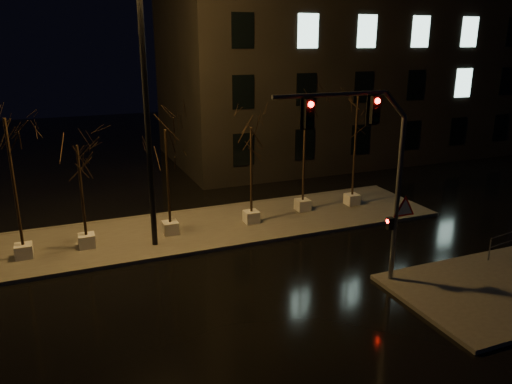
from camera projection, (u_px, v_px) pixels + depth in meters
name	position (u px, v px, depth m)	size (l,w,h in m)	color
ground	(259.00, 286.00, 17.64)	(90.00, 90.00, 0.00)	black
median	(209.00, 227.00, 22.93)	(22.00, 5.00, 0.15)	#494641
sidewalk_corner	(498.00, 290.00, 17.22)	(7.00, 5.00, 0.15)	#494641
building	(342.00, 51.00, 36.41)	(25.00, 12.00, 15.00)	black
tree_0	(9.00, 151.00, 18.34)	(1.80, 1.80, 5.63)	silver
tree_1	(79.00, 169.00, 19.60)	(1.80, 1.80, 4.38)	silver
tree_2	(166.00, 154.00, 20.93)	(1.80, 1.80, 4.74)	silver
tree_3	(251.00, 149.00, 22.32)	(1.80, 1.80, 4.59)	silver
tree_4	(305.00, 125.00, 23.74)	(1.80, 1.80, 5.66)	silver
tree_5	(357.00, 121.00, 24.58)	(1.80, 1.80, 5.75)	silver
traffic_signal_mast	(373.00, 162.00, 16.22)	(5.47, 0.26, 6.68)	slate
streetlight_main	(145.00, 82.00, 18.90)	(2.87, 0.35, 11.51)	black
guard_rail_a	(507.00, 240.00, 19.69)	(2.11, 0.37, 0.92)	slate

